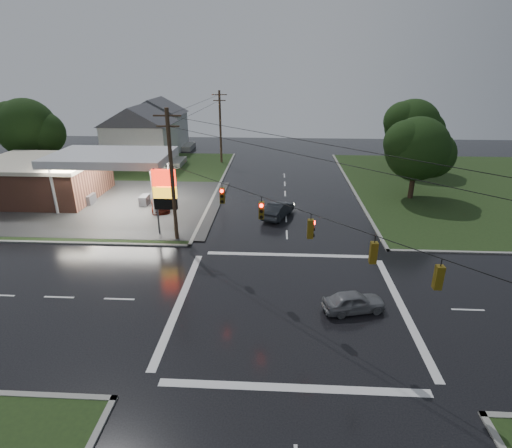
# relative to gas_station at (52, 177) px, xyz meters

# --- Properties ---
(ground) EXTENTS (120.00, 120.00, 0.00)m
(ground) POSITION_rel_gas_station_xyz_m (25.68, -19.70, -2.55)
(ground) COLOR black
(ground) RESTS_ON ground
(grass_nw) EXTENTS (36.00, 36.00, 0.08)m
(grass_nw) POSITION_rel_gas_station_xyz_m (-0.32, 6.30, -2.51)
(grass_nw) COLOR #1F3015
(grass_nw) RESTS_ON ground
(grass_ne) EXTENTS (36.00, 36.00, 0.08)m
(grass_ne) POSITION_rel_gas_station_xyz_m (51.68, 6.30, -2.51)
(grass_ne) COLOR #1F3015
(grass_ne) RESTS_ON ground
(gas_station) EXTENTS (26.20, 18.00, 5.60)m
(gas_station) POSITION_rel_gas_station_xyz_m (0.00, 0.00, 0.00)
(gas_station) COLOR #2D2D2D
(gas_station) RESTS_ON ground
(pylon_sign) EXTENTS (2.00, 0.35, 6.00)m
(pylon_sign) POSITION_rel_gas_station_xyz_m (15.18, -9.20, 1.46)
(pylon_sign) COLOR #59595E
(pylon_sign) RESTS_ON ground
(utility_pole_nw) EXTENTS (2.20, 0.32, 11.00)m
(utility_pole_nw) POSITION_rel_gas_station_xyz_m (16.18, -10.20, 3.17)
(utility_pole_nw) COLOR #382619
(utility_pole_nw) RESTS_ON ground
(utility_pole_n) EXTENTS (2.20, 0.32, 10.50)m
(utility_pole_n) POSITION_rel_gas_station_xyz_m (16.18, 18.30, 2.92)
(utility_pole_n) COLOR #382619
(utility_pole_n) RESTS_ON ground
(traffic_signals) EXTENTS (26.87, 26.87, 1.47)m
(traffic_signals) POSITION_rel_gas_station_xyz_m (25.69, -19.72, 3.93)
(traffic_signals) COLOR black
(traffic_signals) RESTS_ON ground
(house_near) EXTENTS (11.05, 8.48, 8.60)m
(house_near) POSITION_rel_gas_station_xyz_m (4.73, 16.30, 1.86)
(house_near) COLOR silver
(house_near) RESTS_ON ground
(house_far) EXTENTS (11.05, 8.48, 8.60)m
(house_far) POSITION_rel_gas_station_xyz_m (3.73, 28.30, 1.86)
(house_far) COLOR silver
(house_far) RESTS_ON ground
(tree_nw_behind) EXTENTS (8.93, 7.60, 10.00)m
(tree_nw_behind) POSITION_rel_gas_station_xyz_m (-8.17, 10.29, 3.63)
(tree_nw_behind) COLOR black
(tree_nw_behind) RESTS_ON ground
(tree_ne_near) EXTENTS (7.99, 6.80, 8.98)m
(tree_ne_near) POSITION_rel_gas_station_xyz_m (39.82, 2.29, 3.01)
(tree_ne_near) COLOR black
(tree_ne_near) RESTS_ON ground
(tree_ne_far) EXTENTS (8.46, 7.20, 9.80)m
(tree_ne_far) POSITION_rel_gas_station_xyz_m (42.83, 14.29, 3.63)
(tree_ne_far) COLOR black
(tree_ne_far) RESTS_ON ground
(car_north) EXTENTS (3.33, 4.99, 1.56)m
(car_north) POSITION_rel_gas_station_xyz_m (24.88, -4.34, -1.77)
(car_north) COLOR black
(car_north) RESTS_ON ground
(car_crossing) EXTENTS (4.07, 2.39, 1.30)m
(car_crossing) POSITION_rel_gas_station_xyz_m (29.55, -20.19, -1.90)
(car_crossing) COLOR slate
(car_crossing) RESTS_ON ground
(car_pump) EXTENTS (3.08, 4.83, 1.30)m
(car_pump) POSITION_rel_gas_station_xyz_m (12.64, -2.66, -1.90)
(car_pump) COLOR #5D2015
(car_pump) RESTS_ON ground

